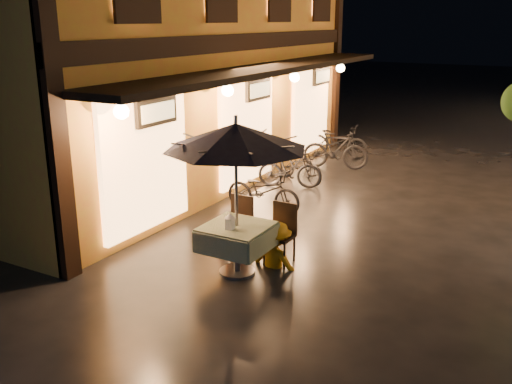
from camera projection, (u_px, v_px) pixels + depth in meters
The scene contains 14 objects.
ground at pixel (314, 291), 8.25m from camera, with size 90.00×90.00×0.00m, color black.
west_building at pixel (161, 22), 13.18m from camera, with size 5.90×11.40×7.40m.
cafe_table at pixel (237, 237), 8.69m from camera, with size 0.99×0.99×0.78m.
patio_umbrella at pixel (236, 137), 8.23m from camera, with size 2.15×2.15×2.46m.
cafe_chair_left at pixel (239, 222), 9.50m from camera, with size 0.42×0.42×0.97m.
cafe_chair_right at pixel (282, 230), 9.13m from camera, with size 0.42×0.42×0.97m.
table_lantern at pixel (230, 221), 8.43m from camera, with size 0.16×0.16×0.25m.
person_orange at pixel (236, 216), 9.28m from camera, with size 0.68×0.53×1.39m, color #E45318.
person_yellow at pixel (276, 223), 8.93m from camera, with size 0.91×0.52×1.41m, color orange.
bicycle_0 at pixel (263, 191), 11.57m from camera, with size 0.57×1.64×0.86m, color black.
bicycle_1 at pixel (290, 169), 13.21m from camera, with size 0.42×1.47×0.88m, color black.
bicycle_2 at pixel (301, 165), 13.71m from camera, with size 0.53×1.53×0.80m, color black.
bicycle_3 at pixel (335, 150), 14.86m from camera, with size 0.48×1.69×1.02m, color #212227.
bicycle_4 at pixel (338, 141), 16.16m from camera, with size 0.61×1.75×0.92m, color black.
Camera 1 is at (2.91, -6.93, 3.78)m, focal length 40.00 mm.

